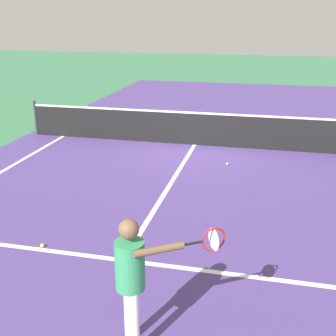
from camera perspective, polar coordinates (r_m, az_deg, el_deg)
The scene contains 8 objects.
ground_plane at distance 12.55m, azimuth 3.53°, elevation 3.06°, with size 60.00×60.00×0.00m, color #38724C.
court_surface_inbounds at distance 12.55m, azimuth 3.53°, elevation 3.06°, with size 10.62×24.40×0.00m, color #4C387A.
line_service_near at distance 6.82m, azimuth -5.92°, elevation -11.95°, with size 8.22×0.10×0.01m, color white.
line_center_service at distance 9.58m, azimuth 0.25°, elevation -2.21°, with size 0.10×6.40×0.01m, color white.
net at distance 12.42m, azimuth 3.57°, elevation 5.24°, with size 10.09×0.09×1.07m.
player_near at distance 4.74m, azimuth -4.63°, elevation -13.34°, with size 1.12×0.63×1.60m.
tennis_ball_mid_court at distance 7.40m, azimuth -16.19°, elevation -9.74°, with size 0.07×0.07×0.07m, color #CCE033.
tennis_ball_near_net at distance 10.92m, azimuth 7.82°, elevation 0.54°, with size 0.07×0.07×0.07m, color #CCE033.
Camera 1 is at (1.99, -11.87, 3.56)m, focal length 46.41 mm.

